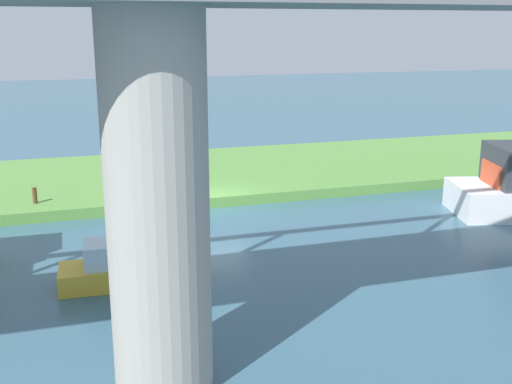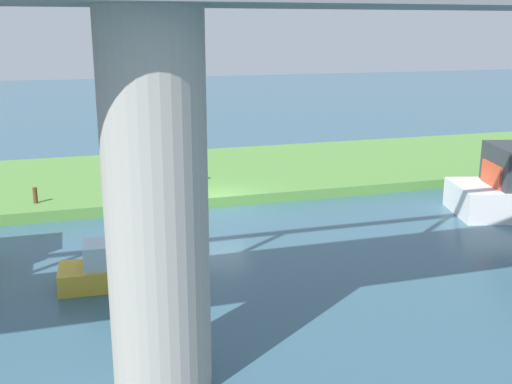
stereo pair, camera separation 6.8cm
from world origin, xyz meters
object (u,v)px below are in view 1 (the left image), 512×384
object	(u,v)px
person_on_bank	(189,170)
skiff_small	(124,268)
bridge_pylon	(158,209)
mooring_post	(35,195)

from	to	relation	value
person_on_bank	skiff_small	world-z (taller)	person_on_bank
bridge_pylon	skiff_small	xyz separation A→B (m)	(0.26, -6.35, -3.80)
bridge_pylon	person_on_bank	world-z (taller)	bridge_pylon
bridge_pylon	mooring_post	bearing A→B (deg)	-78.27
person_on_bank	skiff_small	bearing A→B (deg)	67.95
bridge_pylon	person_on_bank	size ratio (longest dim) A/B	6.23
person_on_bank	mooring_post	size ratio (longest dim) A/B	1.91
bridge_pylon	skiff_small	world-z (taller)	bridge_pylon
person_on_bank	mooring_post	distance (m)	7.62
person_on_bank	mooring_post	world-z (taller)	person_on_bank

